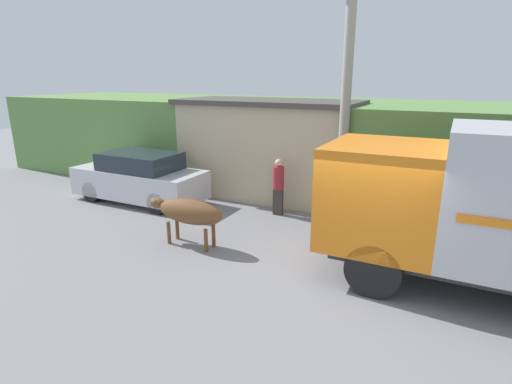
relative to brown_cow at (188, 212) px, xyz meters
name	(u,v)px	position (x,y,z in m)	size (l,w,h in m)	color
ground_plane	(359,286)	(4.12, -0.16, -0.84)	(60.00, 60.00, 0.00)	gray
hillside_embankment	(408,153)	(4.12, 6.31, 0.70)	(32.00, 5.59, 3.09)	#608C47
building_backdrop	(268,148)	(-0.13, 4.71, 0.77)	(5.95, 2.70, 3.20)	#C6B793
brown_cow	(188,212)	(0.00, 0.00, 0.00)	(2.06, 0.60, 1.15)	brown
parked_suv	(139,178)	(-3.50, 2.18, -0.06)	(4.37, 1.72, 1.61)	silver
pedestrian_on_hill	(278,184)	(1.01, 3.00, 0.07)	(0.37, 0.37, 1.66)	#38332D
utility_pole	(346,93)	(2.74, 3.35, 2.65)	(0.90, 0.27, 6.79)	#9E998E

